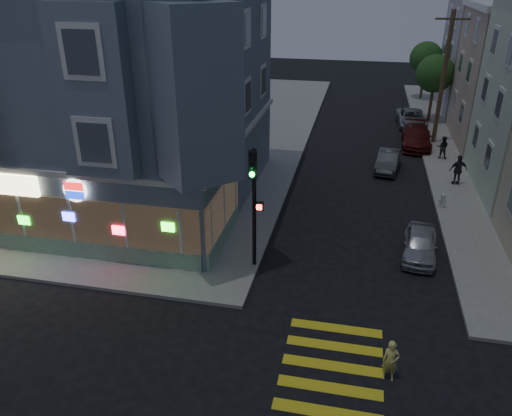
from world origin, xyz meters
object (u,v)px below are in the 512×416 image
(utility_pole, at_px, (443,77))
(parked_car_d, at_px, (412,118))
(pedestrian_b, at_px, (458,170))
(traffic_signal, at_px, (254,190))
(fire_hydrant, at_px, (443,200))
(parked_car_c, at_px, (416,137))
(parked_car_b, at_px, (388,161))
(street_tree_far, at_px, (426,58))
(parked_car_a, at_px, (420,244))
(running_child, at_px, (391,361))
(pedestrian_a, at_px, (443,147))
(street_tree_near, at_px, (435,74))

(utility_pole, xyz_separation_m, parked_car_d, (-1.30, 4.32, -4.14))
(pedestrian_b, height_order, traffic_signal, traffic_signal)
(pedestrian_b, bearing_deg, fire_hydrant, 54.82)
(parked_car_c, height_order, parked_car_d, parked_car_c)
(parked_car_b, relative_size, traffic_signal, 0.71)
(street_tree_far, relative_size, pedestrian_b, 3.00)
(parked_car_a, bearing_deg, parked_car_d, 93.55)
(running_child, bearing_deg, pedestrian_b, 76.46)
(running_child, bearing_deg, pedestrian_a, 80.29)
(parked_car_d, bearing_deg, street_tree_near, 45.05)
(pedestrian_a, relative_size, parked_car_a, 0.42)
(fire_hydrant, bearing_deg, parked_car_a, -106.87)
(pedestrian_b, bearing_deg, parked_car_c, -92.46)
(utility_pole, bearing_deg, parked_car_a, -97.79)
(parked_car_b, bearing_deg, parked_car_a, -76.30)
(traffic_signal, bearing_deg, fire_hydrant, 31.89)
(pedestrian_a, xyz_separation_m, fire_hydrant, (-0.85, -7.94, -0.33))
(street_tree_far, distance_m, running_child, 38.76)
(pedestrian_a, xyz_separation_m, parked_car_a, (-2.42, -13.12, -0.29))
(utility_pole, bearing_deg, parked_car_b, -119.23)
(parked_car_a, distance_m, fire_hydrant, 5.41)
(pedestrian_b, relative_size, parked_car_d, 0.38)
(utility_pole, xyz_separation_m, street_tree_near, (0.20, 6.00, -0.86))
(parked_car_c, height_order, fire_hydrant, parked_car_c)
(utility_pole, distance_m, parked_car_c, 4.38)
(parked_car_c, bearing_deg, parked_car_a, -91.15)
(street_tree_near, distance_m, street_tree_far, 8.00)
(running_child, relative_size, traffic_signal, 0.27)
(parked_car_c, xyz_separation_m, traffic_signal, (-7.88, -18.26, 2.93))
(utility_pole, xyz_separation_m, street_tree_far, (0.20, 14.00, -0.86))
(parked_car_b, bearing_deg, parked_car_d, 86.16)
(utility_pole, height_order, street_tree_far, utility_pole)
(running_child, relative_size, parked_car_d, 0.30)
(pedestrian_a, xyz_separation_m, traffic_signal, (-9.33, -15.65, 2.74))
(utility_pole, height_order, parked_car_c, utility_pole)
(pedestrian_b, bearing_deg, parked_car_a, 55.92)
(parked_car_b, xyz_separation_m, parked_car_d, (2.10, 10.40, 0.05))
(running_child, xyz_separation_m, pedestrian_b, (4.23, 16.46, 0.33))
(street_tree_near, bearing_deg, parked_car_d, -131.84)
(street_tree_near, distance_m, running_child, 30.85)
(parked_car_d, bearing_deg, traffic_signal, -111.68)
(pedestrian_b, distance_m, parked_car_c, 7.32)
(street_tree_near, distance_m, pedestrian_a, 9.95)
(running_child, relative_size, fire_hydrant, 1.79)
(parked_car_c, distance_m, fire_hydrant, 10.56)
(street_tree_near, distance_m, parked_car_d, 3.98)
(parked_car_c, bearing_deg, parked_car_b, -109.61)
(pedestrian_b, bearing_deg, traffic_signal, 32.70)
(utility_pole, relative_size, street_tree_near, 1.70)
(traffic_signal, bearing_deg, street_tree_near, 59.13)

